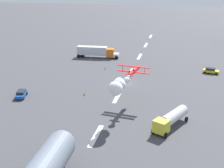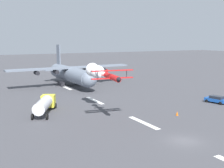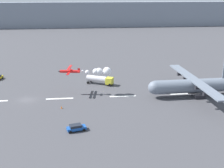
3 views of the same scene
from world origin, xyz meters
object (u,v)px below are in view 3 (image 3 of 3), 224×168
followme_car_yellow (76,127)px  traffic_cone_far (62,107)px  cargo_transport_plane (190,85)px  fuel_tanker_truck (100,79)px  stunt_biplane_red (97,72)px

followme_car_yellow → traffic_cone_far: bearing=106.5°
cargo_transport_plane → fuel_tanker_truck: (-26.01, 14.73, -1.71)m
fuel_tanker_truck → followme_car_yellow: size_ratio=2.00×
cargo_transport_plane → traffic_cone_far: 38.53m
fuel_tanker_truck → followme_car_yellow: bearing=-103.3°
stunt_biplane_red → traffic_cone_far: 16.18m
fuel_tanker_truck → followme_car_yellow: fuel_tanker_truck is taller
stunt_biplane_red → traffic_cone_far: (-10.33, -10.41, -6.84)m
cargo_transport_plane → followme_car_yellow: 39.03m
cargo_transport_plane → fuel_tanker_truck: bearing=150.5°
stunt_biplane_red → followme_car_yellow: bearing=-104.6°
traffic_cone_far → followme_car_yellow: bearing=-73.5°
traffic_cone_far → cargo_transport_plane: bearing=7.9°
stunt_biplane_red → traffic_cone_far: stunt_biplane_red is taller
cargo_transport_plane → stunt_biplane_red: (-27.71, 5.10, 3.76)m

